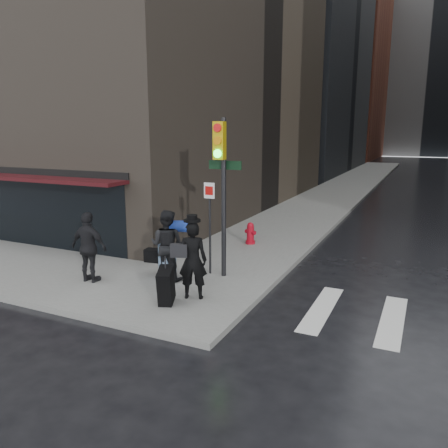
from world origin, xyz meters
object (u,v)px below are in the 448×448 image
at_px(man_greycoat, 89,247).
at_px(fire_hydrant, 250,234).
at_px(traffic_light, 221,176).
at_px(man_jeans, 167,245).
at_px(man_overcoat, 187,264).

height_order(man_greycoat, fire_hydrant, man_greycoat).
relative_size(traffic_light, fire_hydrant, 5.55).
xyz_separation_m(man_jeans, man_greycoat, (-1.79, -1.07, -0.02)).
bearing_deg(fire_hydrant, man_jeans, -97.86).
height_order(man_jeans, man_greycoat, man_jeans).
xyz_separation_m(man_greycoat, traffic_light, (3.04, 1.89, 1.87)).
xyz_separation_m(man_jeans, fire_hydrant, (0.64, 4.62, -0.63)).
relative_size(man_overcoat, man_greycoat, 1.10).
bearing_deg(man_overcoat, fire_hydrant, -104.99).
height_order(man_overcoat, man_jeans, man_overcoat).
distance_m(man_greycoat, traffic_light, 4.04).
height_order(man_overcoat, traffic_light, traffic_light).
relative_size(man_overcoat, fire_hydrant, 2.68).
bearing_deg(man_jeans, man_greycoat, 22.67).
bearing_deg(traffic_light, man_jeans, -144.37).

